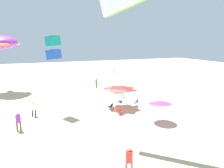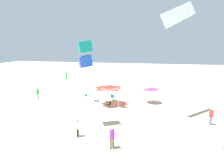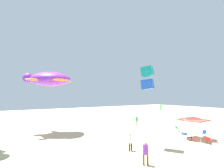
{
  "view_description": "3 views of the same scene",
  "coord_description": "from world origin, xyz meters",
  "px_view_note": "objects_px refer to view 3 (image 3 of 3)",
  "views": [
    {
      "loc": [
        -21.58,
        8.61,
        8.03
      ],
      "look_at": [
        -0.48,
        0.35,
        3.25
      ],
      "focal_mm": 32.49,
      "sensor_mm": 36.0,
      "label": 1
    },
    {
      "loc": [
        -5.39,
        24.04,
        8.25
      ],
      "look_at": [
        -0.15,
        -1.04,
        2.92
      ],
      "focal_mm": 30.7,
      "sensor_mm": 36.0,
      "label": 2
    },
    {
      "loc": [
        -13.02,
        20.49,
        5.51
      ],
      "look_at": [
        0.26,
        11.56,
        6.49
      ],
      "focal_mm": 28.83,
      "sensor_mm": 36.0,
      "label": 3
    }
  ],
  "objects_px": {
    "folding_chair_facing_ocean": "(177,128)",
    "folding_chair_left_of_tent": "(204,133)",
    "person_kite_handler": "(146,151)",
    "kite_turtle_purple": "(49,79)",
    "canopy_tent": "(194,119)",
    "folding_chair_near_cooler": "(208,140)",
    "person_far_stroller": "(137,120)",
    "person_watching_sky": "(130,141)",
    "cooler_box": "(184,133)",
    "folding_chair_right_of_tent": "(190,137)",
    "kite_box_teal": "(147,78)",
    "banner_flag": "(162,113)"
  },
  "relations": [
    {
      "from": "folding_chair_facing_ocean",
      "to": "folding_chair_left_of_tent",
      "type": "relative_size",
      "value": 1.0
    },
    {
      "from": "person_kite_handler",
      "to": "kite_turtle_purple",
      "type": "height_order",
      "value": "kite_turtle_purple"
    },
    {
      "from": "canopy_tent",
      "to": "folding_chair_near_cooler",
      "type": "xyz_separation_m",
      "value": [
        -2.3,
        0.99,
        -2.04
      ]
    },
    {
      "from": "person_far_stroller",
      "to": "person_watching_sky",
      "type": "xyz_separation_m",
      "value": [
        -10.64,
        10.37,
        -0.03
      ]
    },
    {
      "from": "folding_chair_facing_ocean",
      "to": "kite_turtle_purple",
      "type": "height_order",
      "value": "kite_turtle_purple"
    },
    {
      "from": "cooler_box",
      "to": "person_kite_handler",
      "type": "distance_m",
      "value": 13.09
    },
    {
      "from": "kite_turtle_purple",
      "to": "cooler_box",
      "type": "bearing_deg",
      "value": 174.68
    },
    {
      "from": "canopy_tent",
      "to": "person_far_stroller",
      "type": "relative_size",
      "value": 1.88
    },
    {
      "from": "folding_chair_right_of_tent",
      "to": "kite_box_teal",
      "type": "xyz_separation_m",
      "value": [
        0.95,
        6.13,
        6.88
      ]
    },
    {
      "from": "canopy_tent",
      "to": "kite_box_teal",
      "type": "distance_m",
      "value": 8.91
    },
    {
      "from": "person_watching_sky",
      "to": "folding_chair_facing_ocean",
      "type": "bearing_deg",
      "value": -174.07
    },
    {
      "from": "canopy_tent",
      "to": "folding_chair_facing_ocean",
      "type": "xyz_separation_m",
      "value": [
        4.06,
        -2.21,
        -2.04
      ]
    },
    {
      "from": "banner_flag",
      "to": "folding_chair_facing_ocean",
      "type": "bearing_deg",
      "value": 178.94
    },
    {
      "from": "folding_chair_near_cooler",
      "to": "person_watching_sky",
      "type": "relative_size",
      "value": 0.48
    },
    {
      "from": "folding_chair_near_cooler",
      "to": "person_watching_sky",
      "type": "bearing_deg",
      "value": 58.73
    },
    {
      "from": "canopy_tent",
      "to": "person_kite_handler",
      "type": "height_order",
      "value": "canopy_tent"
    },
    {
      "from": "banner_flag",
      "to": "kite_box_teal",
      "type": "distance_m",
      "value": 12.68
    },
    {
      "from": "folding_chair_facing_ocean",
      "to": "person_far_stroller",
      "type": "relative_size",
      "value": 0.46
    },
    {
      "from": "folding_chair_left_of_tent",
      "to": "kite_box_teal",
      "type": "xyz_separation_m",
      "value": [
        0.63,
        9.73,
        6.88
      ]
    },
    {
      "from": "cooler_box",
      "to": "banner_flag",
      "type": "bearing_deg",
      "value": -14.78
    },
    {
      "from": "folding_chair_near_cooler",
      "to": "folding_chair_right_of_tent",
      "type": "height_order",
      "value": "same"
    },
    {
      "from": "person_watching_sky",
      "to": "kite_turtle_purple",
      "type": "xyz_separation_m",
      "value": [
        13.21,
        4.52,
        6.85
      ]
    },
    {
      "from": "canopy_tent",
      "to": "folding_chair_facing_ocean",
      "type": "distance_m",
      "value": 5.05
    },
    {
      "from": "person_far_stroller",
      "to": "person_kite_handler",
      "type": "distance_m",
      "value": 18.3
    },
    {
      "from": "person_kite_handler",
      "to": "cooler_box",
      "type": "bearing_deg",
      "value": -133.73
    },
    {
      "from": "canopy_tent",
      "to": "folding_chair_near_cooler",
      "type": "bearing_deg",
      "value": 156.64
    },
    {
      "from": "banner_flag",
      "to": "kite_turtle_purple",
      "type": "xyz_separation_m",
      "value": [
        6.74,
        16.68,
        5.41
      ]
    },
    {
      "from": "person_far_stroller",
      "to": "kite_box_teal",
      "type": "bearing_deg",
      "value": -167.72
    },
    {
      "from": "folding_chair_near_cooler",
      "to": "kite_turtle_purple",
      "type": "xyz_separation_m",
      "value": [
        16.16,
        13.41,
        7.38
      ]
    },
    {
      "from": "folding_chair_right_of_tent",
      "to": "person_watching_sky",
      "type": "height_order",
      "value": "person_watching_sky"
    },
    {
      "from": "folding_chair_right_of_tent",
      "to": "kite_turtle_purple",
      "type": "height_order",
      "value": "kite_turtle_purple"
    },
    {
      "from": "cooler_box",
      "to": "person_watching_sky",
      "type": "distance_m",
      "value": 10.93
    },
    {
      "from": "canopy_tent",
      "to": "banner_flag",
      "type": "height_order",
      "value": "banner_flag"
    },
    {
      "from": "person_watching_sky",
      "to": "kite_box_teal",
      "type": "bearing_deg",
      "value": 169.58
    },
    {
      "from": "folding_chair_left_of_tent",
      "to": "person_far_stroller",
      "type": "distance_m",
      "value": 11.45
    },
    {
      "from": "banner_flag",
      "to": "folding_chair_near_cooler",
      "type": "bearing_deg",
      "value": 160.91
    },
    {
      "from": "person_kite_handler",
      "to": "kite_box_teal",
      "type": "distance_m",
      "value": 8.06
    },
    {
      "from": "folding_chair_near_cooler",
      "to": "cooler_box",
      "type": "height_order",
      "value": "folding_chair_near_cooler"
    },
    {
      "from": "cooler_box",
      "to": "person_kite_handler",
      "type": "relative_size",
      "value": 0.34
    },
    {
      "from": "folding_chair_right_of_tent",
      "to": "folding_chair_facing_ocean",
      "type": "relative_size",
      "value": 1.0
    },
    {
      "from": "folding_chair_near_cooler",
      "to": "cooler_box",
      "type": "relative_size",
      "value": 1.28
    },
    {
      "from": "person_kite_handler",
      "to": "kite_turtle_purple",
      "type": "bearing_deg",
      "value": -54.63
    },
    {
      "from": "person_far_stroller",
      "to": "kite_box_teal",
      "type": "relative_size",
      "value": 0.68
    },
    {
      "from": "cooler_box",
      "to": "folding_chair_facing_ocean",
      "type": "bearing_deg",
      "value": -32.58
    },
    {
      "from": "folding_chair_facing_ocean",
      "to": "cooler_box",
      "type": "xyz_separation_m",
      "value": [
        -2.01,
        1.28,
        -0.27
      ]
    },
    {
      "from": "canopy_tent",
      "to": "folding_chair_right_of_tent",
      "type": "xyz_separation_m",
      "value": [
        -0.32,
        1.33,
        -2.04
      ]
    },
    {
      "from": "folding_chair_right_of_tent",
      "to": "banner_flag",
      "type": "relative_size",
      "value": 0.2
    },
    {
      "from": "canopy_tent",
      "to": "folding_chair_right_of_tent",
      "type": "height_order",
      "value": "canopy_tent"
    },
    {
      "from": "folding_chair_facing_ocean",
      "to": "person_kite_handler",
      "type": "height_order",
      "value": "person_kite_handler"
    },
    {
      "from": "folding_chair_near_cooler",
      "to": "folding_chair_facing_ocean",
      "type": "xyz_separation_m",
      "value": [
        6.36,
        -3.21,
        0.0
      ]
    }
  ]
}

